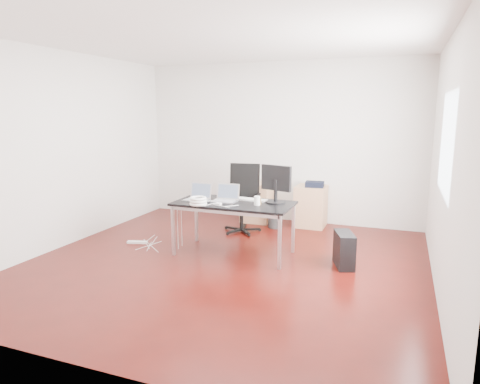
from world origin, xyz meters
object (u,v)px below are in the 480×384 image
(desk, at_px, (234,206))
(filing_cabinet_left, at_px, (257,202))
(pc_tower, at_px, (344,250))
(filing_cabinet_right, at_px, (311,206))
(office_chair, at_px, (243,195))

(desk, distance_m, filing_cabinet_left, 1.87)
(desk, relative_size, pc_tower, 3.56)
(filing_cabinet_left, distance_m, filing_cabinet_right, 0.97)
(office_chair, height_order, filing_cabinet_left, office_chair)
(office_chair, relative_size, filing_cabinet_left, 1.54)
(filing_cabinet_left, relative_size, filing_cabinet_right, 1.00)
(pc_tower, bearing_deg, office_chair, 128.91)
(office_chair, xyz_separation_m, filing_cabinet_right, (0.99, 0.67, -0.26))
(desk, relative_size, office_chair, 1.48)
(pc_tower, bearing_deg, filing_cabinet_left, 115.32)
(office_chair, distance_m, filing_cabinet_right, 1.23)
(office_chair, relative_size, pc_tower, 2.40)
(office_chair, bearing_deg, pc_tower, -39.96)
(desk, distance_m, filing_cabinet_right, 1.98)
(desk, bearing_deg, pc_tower, 1.79)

